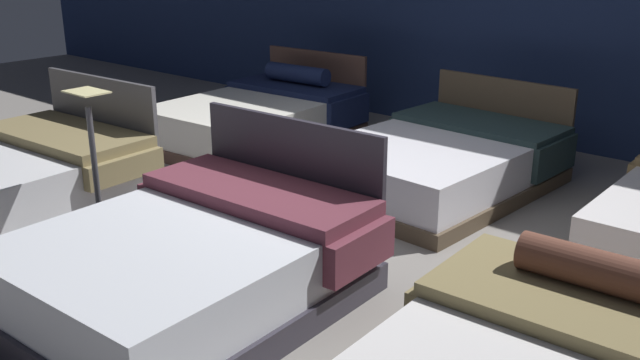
% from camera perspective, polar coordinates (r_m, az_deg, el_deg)
% --- Properties ---
extents(ground_plane, '(18.00, 18.00, 0.02)m').
position_cam_1_polar(ground_plane, '(5.26, 2.20, -4.14)').
color(ground_plane, gray).
extents(bed_0, '(1.66, 2.11, 0.95)m').
position_cam_1_polar(bed_0, '(6.00, -24.09, -0.14)').
color(bed_0, '#555458').
rests_on(bed_0, ground_plane).
extents(bed_1, '(1.69, 1.98, 0.96)m').
position_cam_1_polar(bed_1, '(4.19, -10.22, -6.64)').
color(bed_1, '#302D37').
rests_on(bed_1, ground_plane).
extents(bed_3, '(1.58, 2.20, 0.84)m').
position_cam_1_polar(bed_3, '(7.47, -4.89, 5.03)').
color(bed_3, brown).
rests_on(bed_3, ground_plane).
extents(bed_4, '(1.63, 2.19, 0.82)m').
position_cam_1_polar(bed_4, '(6.11, 9.77, 1.44)').
color(bed_4, brown).
rests_on(bed_4, ground_plane).
extents(price_sign, '(0.28, 0.24, 1.12)m').
position_cam_1_polar(price_sign, '(5.03, -17.62, -0.72)').
color(price_sign, '#3F3F44').
rests_on(price_sign, ground_plane).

